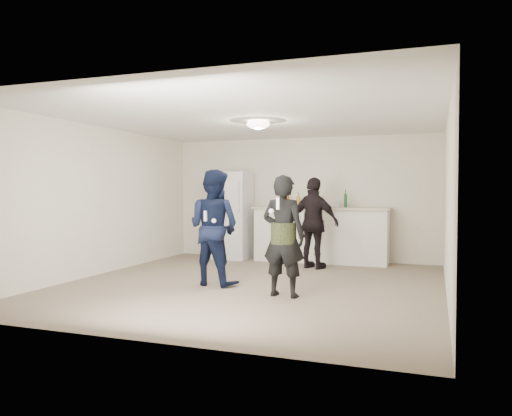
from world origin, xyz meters
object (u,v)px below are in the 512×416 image
(shaker, at_px, (280,202))
(fridge, at_px, (233,215))
(woman, at_px, (284,236))
(spectator, at_px, (314,223))
(man, at_px, (214,227))
(counter, at_px, (321,236))

(shaker, bearing_deg, fridge, -170.31)
(woman, bearing_deg, spectator, -80.21)
(fridge, distance_m, woman, 3.85)
(shaker, relative_size, spectator, 0.10)
(shaker, xyz_separation_m, man, (-0.14, -2.95, -0.31))
(shaker, bearing_deg, counter, -6.32)
(man, bearing_deg, counter, -99.35)
(fridge, bearing_deg, spectator, -21.49)
(spectator, bearing_deg, fridge, -3.74)
(fridge, height_order, woman, fridge)
(fridge, xyz_separation_m, shaker, (0.97, 0.17, 0.28))
(man, xyz_separation_m, spectator, (1.07, 2.03, -0.04))
(woman, relative_size, spectator, 0.98)
(woman, bearing_deg, man, -14.34)
(fridge, distance_m, shaker, 1.03)
(shaker, xyz_separation_m, woman, (1.10, -3.41, -0.36))
(fridge, xyz_separation_m, man, (0.84, -2.79, -0.03))
(man, height_order, woman, man)
(fridge, relative_size, spectator, 1.08)
(shaker, height_order, man, man)
(counter, height_order, spectator, spectator)
(shaker, height_order, woman, woman)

